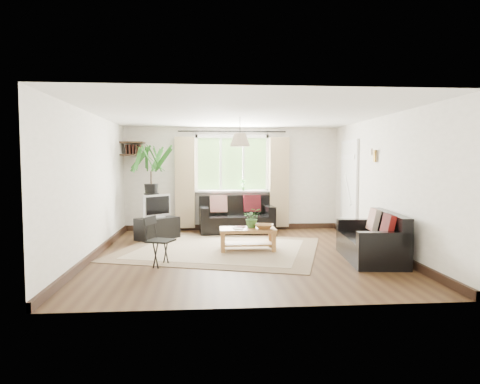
{
  "coord_description": "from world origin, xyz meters",
  "views": [
    {
      "loc": [
        -0.61,
        -7.29,
        1.59
      ],
      "look_at": [
        0.0,
        0.4,
        1.05
      ],
      "focal_mm": 32.0,
      "sensor_mm": 36.0,
      "label": 1
    }
  ],
  "objects": [
    {
      "name": "sill_plant",
      "position": [
        0.25,
        2.63,
        1.06
      ],
      "size": [
        0.14,
        0.1,
        0.27
      ],
      "primitive_type": "imported",
      "color": "#2D6023",
      "rests_on": "window"
    },
    {
      "name": "bowl",
      "position": [
        0.41,
        0.18,
        0.45
      ],
      "size": [
        0.41,
        0.41,
        0.08
      ],
      "primitive_type": "imported",
      "rotation": [
        0.0,
        0.0,
        -0.28
      ],
      "color": "brown",
      "rests_on": "coffee_table"
    },
    {
      "name": "sofa_right",
      "position": [
        2.05,
        -0.61,
        0.37
      ],
      "size": [
        1.64,
        0.94,
        0.74
      ],
      "primitive_type": null,
      "rotation": [
        0.0,
        0.0,
        -1.67
      ],
      "color": "black",
      "rests_on": "floor"
    },
    {
      "name": "wall_left",
      "position": [
        -2.5,
        0.0,
        1.2
      ],
      "size": [
        0.02,
        5.5,
        2.4
      ],
      "primitive_type": "cube",
      "color": "beige",
      "rests_on": "floor"
    },
    {
      "name": "wall_back",
      "position": [
        0.0,
        2.75,
        1.2
      ],
      "size": [
        5.0,
        0.02,
        2.4
      ],
      "primitive_type": "cube",
      "color": "beige",
      "rests_on": "floor"
    },
    {
      "name": "folding_chair",
      "position": [
        -1.31,
        -0.76,
        0.38
      ],
      "size": [
        0.51,
        0.51,
        0.76
      ],
      "primitive_type": null,
      "rotation": [
        0.0,
        0.0,
        1.17
      ],
      "color": "black",
      "rests_on": "floor"
    },
    {
      "name": "floor",
      "position": [
        0.0,
        0.0,
        0.0
      ],
      "size": [
        5.5,
        5.5,
        0.0
      ],
      "primitive_type": "plane",
      "color": "#311D10",
      "rests_on": "ground"
    },
    {
      "name": "book_a",
      "position": [
        -0.13,
        0.19,
        0.41
      ],
      "size": [
        0.19,
        0.23,
        0.02
      ],
      "primitive_type": "imported",
      "rotation": [
        0.0,
        0.0,
        0.17
      ],
      "color": "white",
      "rests_on": "coffee_table"
    },
    {
      "name": "tv_stand",
      "position": [
        -1.62,
        1.55,
        0.23
      ],
      "size": [
        0.93,
        0.92,
        0.45
      ],
      "primitive_type": "cube",
      "rotation": [
        0.0,
        0.0,
        0.76
      ],
      "color": "black",
      "rests_on": "floor"
    },
    {
      "name": "coffee_table",
      "position": [
        0.13,
        0.28,
        0.2
      ],
      "size": [
        1.0,
        0.55,
        0.41
      ],
      "primitive_type": null,
      "rotation": [
        0.0,
        0.0,
        -0.01
      ],
      "color": "brown",
      "rests_on": "floor"
    },
    {
      "name": "sofa_back",
      "position": [
        0.07,
        2.28,
        0.39
      ],
      "size": [
        1.7,
        0.93,
        0.78
      ],
      "primitive_type": null,
      "rotation": [
        0.0,
        0.0,
        0.07
      ],
      "color": "black",
      "rests_on": "floor"
    },
    {
      "name": "pendant_lamp",
      "position": [
        0.0,
        0.4,
        2.05
      ],
      "size": [
        0.36,
        0.36,
        0.54
      ],
      "primitive_type": null,
      "color": "beige",
      "rests_on": "ceiling"
    },
    {
      "name": "palm_stand",
      "position": [
        -1.81,
        2.15,
        0.99
      ],
      "size": [
        0.81,
        0.81,
        1.97
      ],
      "primitive_type": null,
      "rotation": [
        0.0,
        0.0,
        -0.05
      ],
      "color": "black",
      "rests_on": "floor"
    },
    {
      "name": "wall_front",
      "position": [
        0.0,
        -2.75,
        1.2
      ],
      "size": [
        5.0,
        0.02,
        2.4
      ],
      "primitive_type": "cube",
      "color": "beige",
      "rests_on": "floor"
    },
    {
      "name": "rug",
      "position": [
        -0.37,
        0.43,
        0.01
      ],
      "size": [
        4.17,
        3.84,
        0.02
      ],
      "primitive_type": "cube",
      "rotation": [
        0.0,
        0.0,
        -0.3
      ],
      "color": "beige",
      "rests_on": "floor"
    },
    {
      "name": "ceiling",
      "position": [
        0.0,
        0.0,
        2.4
      ],
      "size": [
        5.5,
        5.5,
        0.0
      ],
      "primitive_type": "plane",
      "rotation": [
        3.14,
        0.0,
        0.0
      ],
      "color": "white",
      "rests_on": "floor"
    },
    {
      "name": "wall_sconce",
      "position": [
        2.43,
        0.3,
        1.74
      ],
      "size": [
        0.12,
        0.12,
        0.28
      ],
      "primitive_type": null,
      "color": "beige",
      "rests_on": "wall_right"
    },
    {
      "name": "tv",
      "position": [
        -1.62,
        1.55,
        0.7
      ],
      "size": [
        0.62,
        0.6,
        0.49
      ],
      "primitive_type": null,
      "rotation": [
        0.0,
        0.0,
        0.76
      ],
      "color": "#A5A5AA",
      "rests_on": "tv_stand"
    },
    {
      "name": "corner_shelf",
      "position": [
        -2.25,
        2.5,
        1.89
      ],
      "size": [
        0.5,
        0.5,
        0.34
      ],
      "primitive_type": null,
      "color": "black",
      "rests_on": "wall_back"
    },
    {
      "name": "wall_right",
      "position": [
        2.5,
        0.0,
        1.2
      ],
      "size": [
        0.02,
        5.5,
        2.4
      ],
      "primitive_type": "cube",
      "color": "beige",
      "rests_on": "floor"
    },
    {
      "name": "door",
      "position": [
        2.47,
        1.7,
        1.0
      ],
      "size": [
        0.06,
        0.96,
        2.06
      ],
      "primitive_type": "cube",
      "color": "silver",
      "rests_on": "wall_right"
    },
    {
      "name": "table_plant",
      "position": [
        0.22,
        0.32,
        0.59
      ],
      "size": [
        0.33,
        0.29,
        0.36
      ],
      "primitive_type": "imported",
      "rotation": [
        0.0,
        0.0,
        -0.01
      ],
      "color": "#356428",
      "rests_on": "coffee_table"
    },
    {
      "name": "window",
      "position": [
        0.0,
        2.71,
        1.55
      ],
      "size": [
        2.5,
        0.16,
        2.16
      ],
      "primitive_type": null,
      "color": "white",
      "rests_on": "wall_back"
    },
    {
      "name": "book_b",
      "position": [
        -0.07,
        0.39,
        0.42
      ],
      "size": [
        0.24,
        0.25,
        0.02
      ],
      "primitive_type": "imported",
      "rotation": [
        0.0,
        0.0,
        -0.54
      ],
      "color": "#5C2924",
      "rests_on": "coffee_table"
    }
  ]
}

